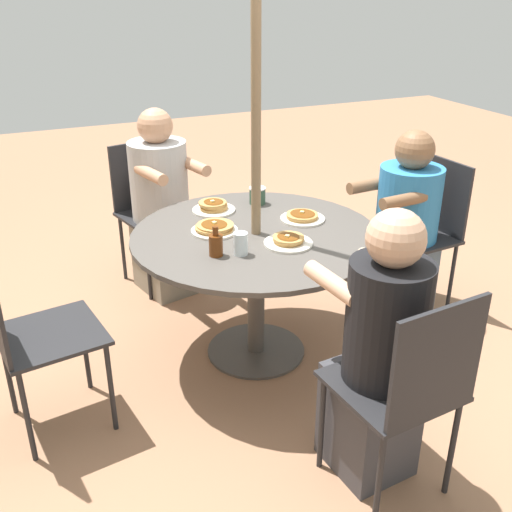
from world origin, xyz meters
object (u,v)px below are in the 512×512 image
diner_west (402,234)px  drinking_glass_a (241,244)px  syrup_bottle (216,244)px  pancake_plate_a (214,207)px  pancake_plate_c (302,217)px  pancake_plate_b (215,228)px  patio_chair_east (28,328)px  patio_table (256,253)px  patio_chair_north (150,203)px  pancake_plate_d (288,241)px  diner_north (163,211)px  patio_chair_south (408,384)px  diner_south (378,358)px  patio_chair_west (425,225)px  coffee_cup (257,196)px

diner_west → drinking_glass_a: bearing=99.3°
syrup_bottle → drinking_glass_a: syrup_bottle is taller
pancake_plate_a → drinking_glass_a: drinking_glass_a is taller
syrup_bottle → pancake_plate_a: bearing=-19.3°
pancake_plate_c → drinking_glass_a: drinking_glass_a is taller
pancake_plate_b → patio_chair_east: bearing=105.9°
pancake_plate_a → drinking_glass_a: (-0.59, 0.08, 0.03)m
patio_table → drinking_glass_a: (-0.21, 0.17, 0.17)m
patio_chair_north → pancake_plate_d: bearing=91.7°
diner_north → patio_chair_south: 2.14m
pancake_plate_d → drinking_glass_a: 0.26m
pancake_plate_c → diner_south: bearing=168.4°
diner_west → drinking_glass_a: 1.21m
patio_chair_north → patio_chair_west: same height
diner_south → diner_west: (1.06, -0.90, -0.04)m
patio_chair_west → patio_chair_east: bearing=92.2°
diner_north → syrup_bottle: (-1.13, 0.05, 0.23)m
pancake_plate_b → pancake_plate_c: pancake_plate_b is taller
patio_chair_west → pancake_plate_b: patio_chair_west is taller
patio_chair_north → diner_north: size_ratio=0.78×
pancake_plate_a → coffee_cup: (0.01, -0.27, 0.03)m
pancake_plate_b → syrup_bottle: syrup_bottle is taller
patio_chair_west → pancake_plate_d: patio_chair_west is taller
patio_chair_west → diner_west: size_ratio=0.82×
diner_south → diner_west: bearing=44.7°
patio_chair_east → diner_west: diner_west is taller
diner_north → patio_chair_south: bearing=85.6°
patio_chair_north → drinking_glass_a: patio_chair_north is taller
pancake_plate_a → pancake_plate_c: (-0.32, -0.39, -0.01)m
patio_chair_north → pancake_plate_a: 0.79m
diner_north → drinking_glass_a: diner_north is taller
pancake_plate_b → pancake_plate_c: 0.49m
diner_south → drinking_glass_a: size_ratio=10.83×
patio_table → pancake_plate_a: 0.42m
patio_chair_west → pancake_plate_d: bearing=100.3°
patio_chair_south → patio_chair_west: bearing=44.6°
patio_chair_west → diner_north: bearing=53.5°
patio_table → patio_chair_east: 1.16m
diner_west → diner_south: bearing=135.5°
patio_chair_north → syrup_bottle: bearing=76.1°
patio_chair_north → diner_north: 0.18m
patio_chair_north → diner_west: 1.64m
patio_chair_east → diner_south: 1.48m
diner_north → patio_chair_east: 1.46m
patio_chair_south → diner_south: diner_south is taller
coffee_cup → patio_chair_north: bearing=31.5°
coffee_cup → patio_chair_south: bearing=176.9°
patio_chair_south → pancake_plate_c: (1.22, -0.20, 0.19)m
pancake_plate_a → pancake_plate_d: (-0.58, -0.17, -0.01)m
diner_north → pancake_plate_d: 1.21m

